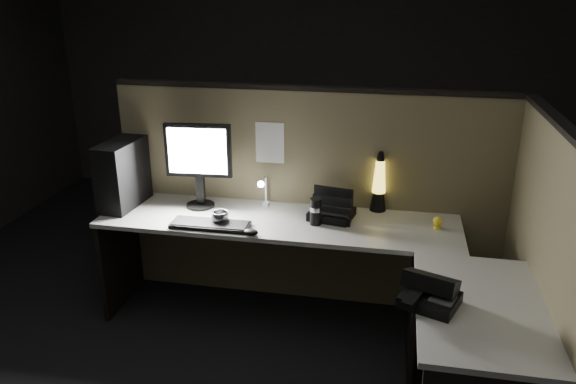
% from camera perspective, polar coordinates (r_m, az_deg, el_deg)
% --- Properties ---
extents(floor, '(6.00, 6.00, 0.00)m').
position_cam_1_polar(floor, '(3.44, -0.55, -18.22)').
color(floor, black).
rests_on(floor, ground).
extents(room_shell, '(6.00, 6.00, 6.00)m').
position_cam_1_polar(room_shell, '(2.73, -0.67, 9.26)').
color(room_shell, silver).
rests_on(room_shell, ground).
extents(partition_back, '(2.66, 0.06, 1.50)m').
position_cam_1_polar(partition_back, '(3.86, 2.19, -0.76)').
color(partition_back, brown).
rests_on(partition_back, ground).
extents(partition_right, '(0.06, 1.66, 1.50)m').
position_cam_1_polar(partition_right, '(3.16, 24.37, -7.82)').
color(partition_right, brown).
rests_on(partition_right, ground).
extents(desk, '(2.60, 1.60, 0.73)m').
position_cam_1_polar(desk, '(3.30, 3.39, -7.97)').
color(desk, '#A6A49C').
rests_on(desk, ground).
extents(pc_tower, '(0.22, 0.43, 0.44)m').
position_cam_1_polar(pc_tower, '(3.90, -16.46, 1.77)').
color(pc_tower, black).
rests_on(pc_tower, desk).
extents(monitor, '(0.44, 0.19, 0.57)m').
position_cam_1_polar(monitor, '(3.74, -9.09, 3.50)').
color(monitor, black).
rests_on(monitor, desk).
extents(keyboard, '(0.49, 0.17, 0.02)m').
position_cam_1_polar(keyboard, '(3.51, -7.90, -3.33)').
color(keyboard, black).
rests_on(keyboard, desk).
extents(mouse, '(0.10, 0.08, 0.04)m').
position_cam_1_polar(mouse, '(3.38, -3.79, -4.08)').
color(mouse, black).
rests_on(mouse, desk).
extents(clip_lamp, '(0.04, 0.18, 0.23)m').
position_cam_1_polar(clip_lamp, '(3.69, -2.51, 0.10)').
color(clip_lamp, silver).
rests_on(clip_lamp, desk).
extents(organizer, '(0.30, 0.28, 0.20)m').
position_cam_1_polar(organizer, '(3.62, 4.48, -1.90)').
color(organizer, black).
rests_on(organizer, desk).
extents(lava_lamp, '(0.11, 0.11, 0.40)m').
position_cam_1_polar(lava_lamp, '(3.72, 9.22, 0.58)').
color(lava_lamp, black).
rests_on(lava_lamp, desk).
extents(travel_mug, '(0.08, 0.08, 0.17)m').
position_cam_1_polar(travel_mug, '(3.49, 2.83, -1.99)').
color(travel_mug, black).
rests_on(travel_mug, desk).
extents(steel_mug, '(0.14, 0.14, 0.09)m').
position_cam_1_polar(steel_mug, '(3.52, -6.91, -2.65)').
color(steel_mug, silver).
rests_on(steel_mug, desk).
extents(figurine, '(0.06, 0.06, 0.06)m').
position_cam_1_polar(figurine, '(3.56, 14.97, -2.88)').
color(figurine, yellow).
rests_on(figurine, desk).
extents(pinned_paper, '(0.19, 0.00, 0.28)m').
position_cam_1_polar(pinned_paper, '(3.75, -1.86, 5.01)').
color(pinned_paper, white).
rests_on(pinned_paper, partition_back).
extents(desk_phone, '(0.31, 0.31, 0.15)m').
position_cam_1_polar(desk_phone, '(2.76, 14.15, -9.86)').
color(desk_phone, black).
rests_on(desk_phone, desk).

